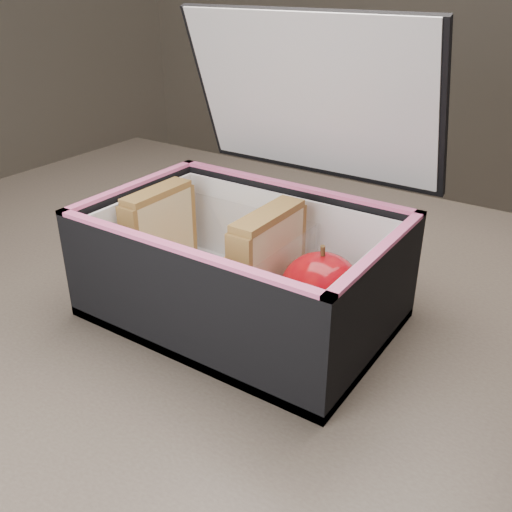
# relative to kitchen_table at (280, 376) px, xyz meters

# --- Properties ---
(kitchen_table) EXTENTS (1.20, 0.80, 0.75)m
(kitchen_table) POSITION_rel_kitchen_table_xyz_m (0.00, 0.00, 0.00)
(kitchen_table) COLOR #63574C
(kitchen_table) RESTS_ON ground
(lunch_bag) EXTENTS (0.28, 0.25, 0.28)m
(lunch_bag) POSITION_rel_kitchen_table_xyz_m (-0.02, -0.03, 0.15)
(lunch_bag) COLOR black
(lunch_bag) RESTS_ON kitchen_table
(plastic_tub) EXTENTS (0.18, 0.13, 0.07)m
(plastic_tub) POSITION_rel_kitchen_table_xyz_m (-0.07, -0.03, 0.14)
(plastic_tub) COLOR white
(plastic_tub) RESTS_ON lunch_bag
(sandwich_left) EXTENTS (0.02, 0.08, 0.09)m
(sandwich_left) POSITION_rel_kitchen_table_xyz_m (-0.13, -0.03, 0.15)
(sandwich_left) COLOR #E0CA87
(sandwich_left) RESTS_ON plastic_tub
(sandwich_right) EXTENTS (0.03, 0.09, 0.10)m
(sandwich_right) POSITION_rel_kitchen_table_xyz_m (0.00, -0.03, 0.16)
(sandwich_right) COLOR #E0CA87
(sandwich_right) RESTS_ON plastic_tub
(carrot_sticks) EXTENTS (0.06, 0.15, 0.03)m
(carrot_sticks) POSITION_rel_kitchen_table_xyz_m (-0.06, -0.04, 0.12)
(carrot_sticks) COLOR orange
(carrot_sticks) RESTS_ON plastic_tub
(paper_napkin) EXTENTS (0.08, 0.08, 0.01)m
(paper_napkin) POSITION_rel_kitchen_table_xyz_m (0.06, -0.03, 0.11)
(paper_napkin) COLOR white
(paper_napkin) RESTS_ON lunch_bag
(red_apple) EXTENTS (0.09, 0.09, 0.08)m
(red_apple) POSITION_rel_kitchen_table_xyz_m (0.06, -0.03, 0.14)
(red_apple) COLOR maroon
(red_apple) RESTS_ON paper_napkin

